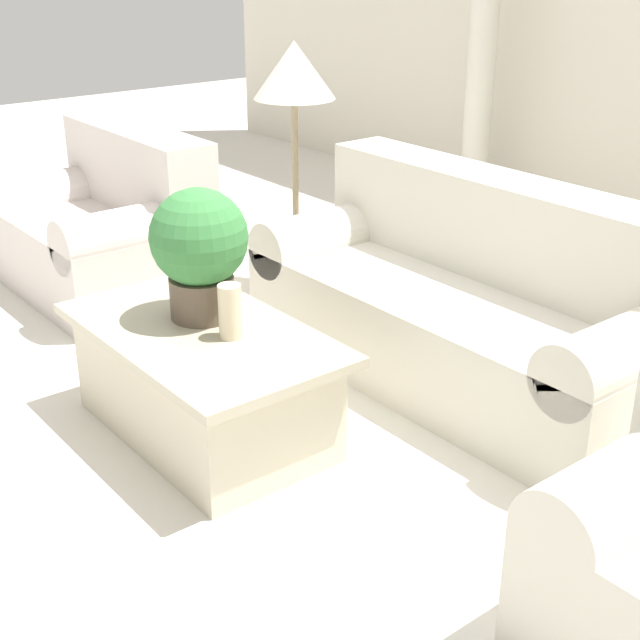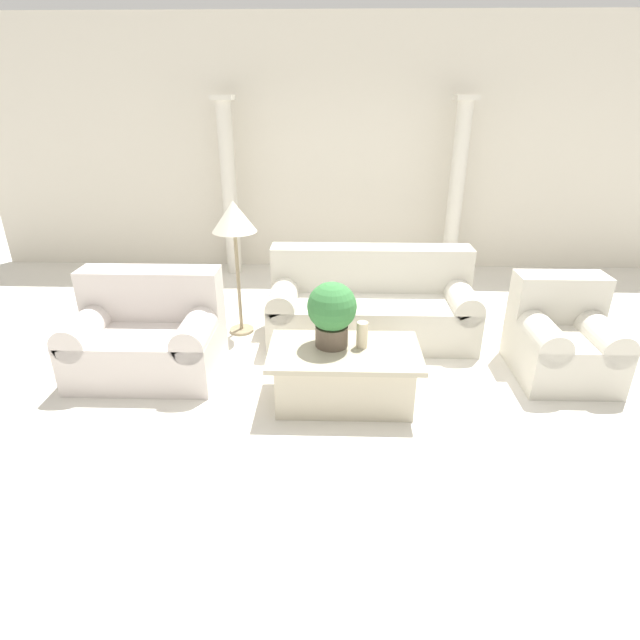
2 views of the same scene
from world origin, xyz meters
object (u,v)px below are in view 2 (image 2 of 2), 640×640
at_px(armchair, 562,337).
at_px(sofa_long, 371,304).
at_px(coffee_table, 344,374).
at_px(floor_lamp, 234,222).
at_px(loveseat, 148,334).
at_px(potted_plant, 332,311).

bearing_deg(armchair, sofa_long, 156.59).
bearing_deg(armchair, coffee_table, -165.35).
relative_size(coffee_table, floor_lamp, 0.88).
relative_size(loveseat, floor_lamp, 0.91).
bearing_deg(loveseat, potted_plant, -12.64).
xyz_separation_m(coffee_table, floor_lamp, (-1.05, 1.25, 0.92)).
xyz_separation_m(loveseat, potted_plant, (1.61, -0.36, 0.39)).
height_order(potted_plant, armchair, potted_plant).
distance_m(sofa_long, floor_lamp, 1.56).
relative_size(sofa_long, loveseat, 1.64).
relative_size(loveseat, armchair, 1.46).
bearing_deg(armchair, floor_lamp, 165.65).
distance_m(loveseat, floor_lamp, 1.32).
xyz_separation_m(sofa_long, loveseat, (-2.00, -0.76, 0.01)).
bearing_deg(loveseat, floor_lamp, 50.90).
height_order(coffee_table, armchair, armchair).
xyz_separation_m(sofa_long, armchair, (1.62, -0.70, 0.00)).
bearing_deg(coffee_table, floor_lamp, 130.03).
bearing_deg(potted_plant, armchair, 11.92).
relative_size(floor_lamp, armchair, 1.61).
relative_size(sofa_long, armchair, 2.38).
xyz_separation_m(loveseat, floor_lamp, (0.66, 0.82, 0.80)).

